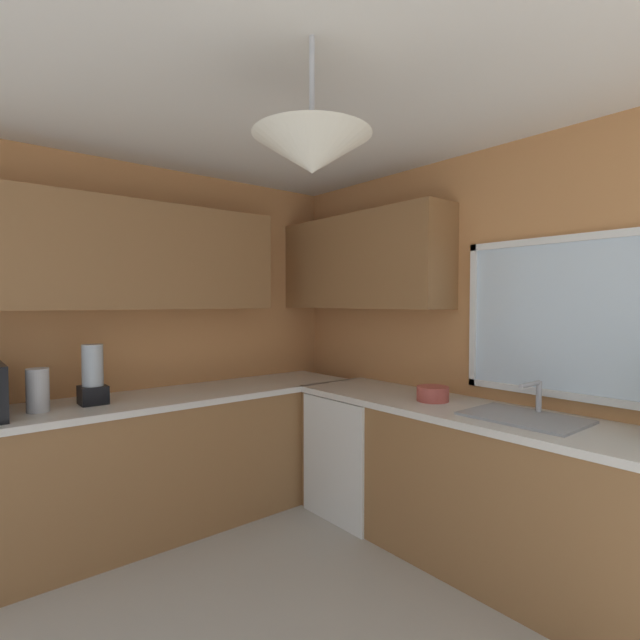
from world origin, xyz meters
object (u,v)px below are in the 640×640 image
(bowl, at_px, (433,394))
(kettle, at_px, (38,390))
(sink_assembly, at_px, (525,417))
(dishwasher, at_px, (362,453))
(blender_appliance, at_px, (93,377))

(bowl, bearing_deg, kettle, -122.25)
(kettle, distance_m, sink_assembly, 2.66)
(dishwasher, relative_size, kettle, 3.44)
(dishwasher, distance_m, kettle, 2.10)
(dishwasher, bearing_deg, kettle, -108.51)
(bowl, bearing_deg, sink_assembly, 0.65)
(kettle, xyz_separation_m, bowl, (1.23, 1.94, -0.08))
(sink_assembly, bearing_deg, bowl, -179.35)
(dishwasher, bearing_deg, blender_appliance, -112.16)
(dishwasher, distance_m, blender_appliance, 1.86)
(bowl, bearing_deg, dishwasher, -177.07)
(dishwasher, relative_size, sink_assembly, 1.44)
(dishwasher, relative_size, bowl, 4.25)
(kettle, height_order, bowl, kettle)
(sink_assembly, height_order, bowl, sink_assembly)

